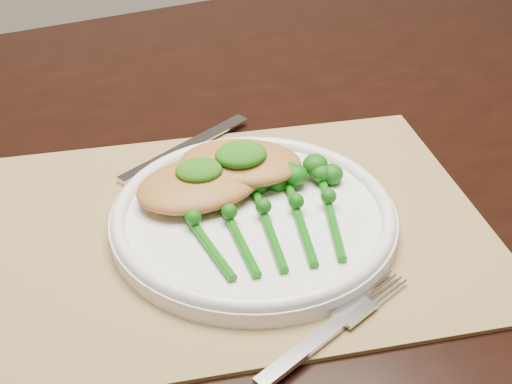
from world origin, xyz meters
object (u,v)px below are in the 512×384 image
object	(u,v)px
dining_table	(256,344)
chicken_fillet_left	(201,184)
broccolini_bundle	(268,226)
placemat	(234,229)
dinner_plate	(253,216)

from	to	relation	value
dining_table	chicken_fillet_left	bearing A→B (deg)	-134.19
dining_table	chicken_fillet_left	world-z (taller)	chicken_fillet_left
chicken_fillet_left	broccolini_bundle	xyz separation A→B (m)	(0.05, -0.07, -0.01)
placemat	broccolini_bundle	distance (m)	0.05
dinner_plate	dining_table	bearing A→B (deg)	73.20
dining_table	placemat	xyz separation A→B (m)	(-0.08, -0.18, 0.38)
chicken_fillet_left	broccolini_bundle	bearing A→B (deg)	-69.07
placemat	chicken_fillet_left	bearing A→B (deg)	124.25
dining_table	broccolini_bundle	xyz separation A→B (m)	(-0.05, -0.22, 0.40)
placemat	dinner_plate	xyz separation A→B (m)	(0.02, -0.00, 0.02)
chicken_fillet_left	dinner_plate	bearing A→B (deg)	-59.05
broccolini_bundle	dining_table	bearing A→B (deg)	78.06
placemat	broccolini_bundle	xyz separation A→B (m)	(0.02, -0.03, 0.02)
dinner_plate	chicken_fillet_left	world-z (taller)	chicken_fillet_left
dinner_plate	chicken_fillet_left	size ratio (longest dim) A/B	2.11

